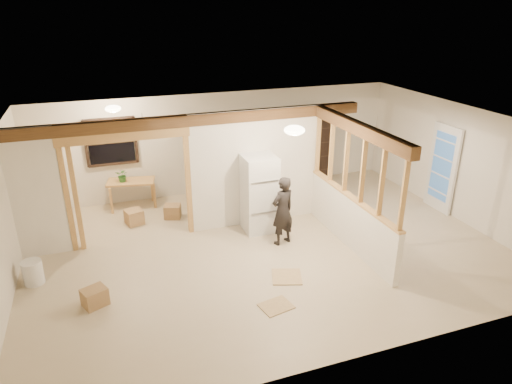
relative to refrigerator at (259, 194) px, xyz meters
name	(u,v)px	position (x,y,z in m)	size (l,w,h in m)	color
floor	(266,248)	(-0.15, -0.81, -0.82)	(9.00, 6.50, 0.01)	#C0AE8F
ceiling	(267,124)	(-0.15, -0.81, 1.68)	(9.00, 6.50, 0.01)	white
wall_back	(221,143)	(-0.15, 2.44, 0.43)	(9.00, 0.01, 2.50)	silver
wall_front	(359,281)	(-0.15, -4.06, 0.43)	(9.00, 0.01, 2.50)	silver
wall_right	(460,163)	(4.35, -0.81, 0.43)	(0.01, 6.50, 2.50)	silver
partition_left_stub	(37,194)	(-4.20, 0.39, 0.43)	(0.90, 0.12, 2.50)	white
partition_center	(256,168)	(0.05, 0.39, 0.43)	(2.80, 0.12, 2.50)	white
doorway_frame	(130,190)	(-2.55, 0.39, 0.28)	(2.46, 0.14, 2.20)	tan
header_beam_back	(197,120)	(-1.15, 0.39, 1.56)	(7.00, 0.18, 0.22)	brown
header_beam_right	(358,128)	(1.45, -1.21, 1.56)	(0.18, 3.30, 0.22)	brown
pony_wall	(350,221)	(1.45, -1.21, -0.32)	(0.12, 3.20, 1.00)	white
stud_partition	(354,166)	(1.45, -1.21, 0.84)	(0.14, 3.20, 1.32)	tan
window_back	(111,142)	(-2.75, 2.36, 0.73)	(1.12, 0.10, 1.10)	black
french_door	(442,168)	(4.27, -0.41, 0.18)	(0.12, 0.86, 2.00)	white
ceiling_dome_main	(294,130)	(0.15, -1.31, 1.66)	(0.36, 0.36, 0.16)	#FFEABF
ceiling_dome_util	(113,109)	(-2.65, 1.49, 1.66)	(0.32, 0.32, 0.14)	#FFEABF
hanging_bulb	(143,129)	(-2.15, 0.79, 1.36)	(0.07, 0.07, 0.07)	#FFD88C
refrigerator	(259,194)	(0.00, 0.00, 0.00)	(0.67, 0.65, 1.63)	white
woman	(283,211)	(0.22, -0.74, -0.11)	(0.52, 0.34, 1.42)	black
work_table	(132,194)	(-2.43, 2.06, -0.48)	(1.06, 0.53, 0.67)	tan
potted_plant	(123,175)	(-2.59, 2.04, 0.01)	(0.29, 0.25, 0.32)	#32692F
shop_vac	(51,221)	(-4.15, 1.28, -0.54)	(0.42, 0.42, 0.55)	red
bookshelf	(316,150)	(2.42, 2.22, 0.04)	(0.85, 0.28, 1.71)	black
bucket	(33,272)	(-4.35, -0.64, -0.60)	(0.34, 0.34, 0.43)	white
box_util_a	(173,211)	(-1.65, 1.17, -0.66)	(0.35, 0.30, 0.30)	#A57E50
box_util_b	(134,217)	(-2.49, 1.15, -0.65)	(0.34, 0.34, 0.32)	#A57E50
box_front	(95,297)	(-3.38, -1.64, -0.67)	(0.36, 0.30, 0.30)	#A57E50
floor_panel_near	(287,277)	(-0.18, -1.92, -0.81)	(0.51, 0.51, 0.02)	tan
floor_panel_far	(276,306)	(-0.67, -2.64, -0.81)	(0.49, 0.39, 0.02)	tan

